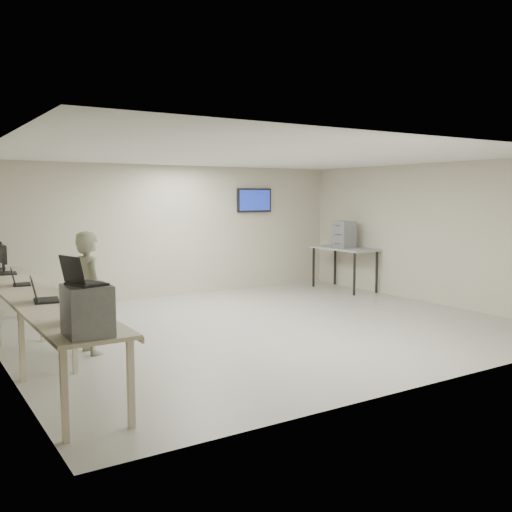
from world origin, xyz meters
TOP-DOWN VIEW (x-y plane):
  - room at (0.03, 0.06)m, footprint 8.01×7.01m
  - workbench at (-3.59, 0.00)m, footprint 0.76×6.00m
  - equipment_box at (-3.65, -2.75)m, footprint 0.39×0.45m
  - laptop_on_box at (-3.70, -2.75)m, footprint 0.37×0.40m
  - laptop_0 at (-3.62, -2.13)m, footprint 0.35×0.40m
  - laptop_1 at (-3.65, -0.82)m, footprint 0.37×0.42m
  - laptop_2 at (-3.65, 0.66)m, footprint 0.30×0.35m
  - laptop_3 at (-3.63, 2.00)m, footprint 0.33×0.38m
  - monitor_near at (-3.60, 2.26)m, footprint 0.20×0.46m
  - soldier at (-2.87, -0.10)m, footprint 0.48×0.66m
  - side_table at (3.60, 2.10)m, footprint 0.76×1.62m
  - storage_bins at (3.58, 2.10)m, footprint 0.38×0.43m

SIDE VIEW (x-z plane):
  - workbench at x=-3.59m, z-range 0.38..1.28m
  - soldier at x=-2.87m, z-range 0.00..1.67m
  - side_table at x=3.60m, z-range 0.42..1.39m
  - laptop_2 at x=-3.65m, z-range 0.84..1.09m
  - laptop_3 at x=-3.63m, z-range 0.83..1.11m
  - laptop_0 at x=-3.62m, z-range 0.83..1.11m
  - laptop_1 at x=-3.65m, z-range 0.83..1.13m
  - equipment_box at x=-3.65m, z-range 0.90..1.36m
  - monitor_near at x=-3.60m, z-range 0.95..1.40m
  - storage_bins at x=3.58m, z-range 0.97..1.58m
  - room at x=0.03m, z-range 0.01..2.82m
  - laptop_on_box at x=-3.70m, z-range 1.29..1.56m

